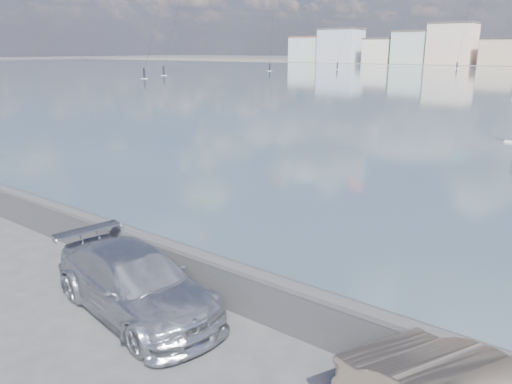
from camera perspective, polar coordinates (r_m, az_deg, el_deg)
ground at (r=10.36m, az=-19.02°, el=-15.77°), size 700.00×700.00×0.00m
seawall at (r=11.54m, az=-7.99°, el=-8.32°), size 400.00×0.36×1.08m
car_silver at (r=10.74m, az=-13.60°, el=-10.04°), size 4.85×2.60×1.34m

